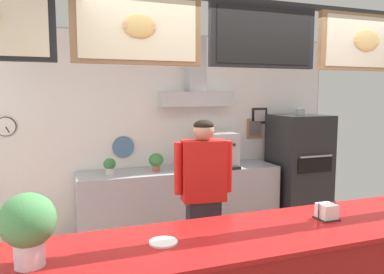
{
  "coord_description": "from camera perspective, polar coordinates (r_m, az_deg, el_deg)",
  "views": [
    {
      "loc": [
        -1.41,
        -2.54,
        1.93
      ],
      "look_at": [
        -0.22,
        0.75,
        1.52
      ],
      "focal_mm": 35.08,
      "sensor_mm": 36.0,
      "label": 1
    }
  ],
  "objects": [
    {
      "name": "shop_worker",
      "position": [
        3.76,
        1.75,
        -9.15
      ],
      "size": [
        0.58,
        0.28,
        1.68
      ],
      "rotation": [
        0.0,
        0.0,
        3.01
      ],
      "color": "#232328",
      "rests_on": "ground_plane"
    },
    {
      "name": "napkin_holder",
      "position": [
        2.96,
        19.78,
        -10.68
      ],
      "size": [
        0.15,
        0.14,
        0.13
      ],
      "color": "#262628",
      "rests_on": "service_counter"
    },
    {
      "name": "back_wall_assembly",
      "position": [
        5.17,
        -3.76,
        1.45
      ],
      "size": [
        5.22,
        2.84,
        2.76
      ],
      "color": "#9E9E99",
      "rests_on": "ground_plane"
    },
    {
      "name": "basil_vase",
      "position": [
        2.2,
        -23.64,
        -12.23
      ],
      "size": [
        0.29,
        0.29,
        0.4
      ],
      "color": "silver",
      "rests_on": "service_counter"
    },
    {
      "name": "potted_thyme",
      "position": [
        4.83,
        -12.42,
        -4.21
      ],
      "size": [
        0.16,
        0.16,
        0.2
      ],
      "color": "beige",
      "rests_on": "back_prep_counter"
    },
    {
      "name": "condiment_plate",
      "position": [
        2.39,
        -4.38,
        -15.64
      ],
      "size": [
        0.18,
        0.18,
        0.01
      ],
      "color": "white",
      "rests_on": "service_counter"
    },
    {
      "name": "espresso_machine",
      "position": [
        5.19,
        3.84,
        -2.01
      ],
      "size": [
        0.5,
        0.5,
        0.47
      ],
      "color": "#B7BABF",
      "rests_on": "back_prep_counter"
    },
    {
      "name": "potted_basil",
      "position": [
        4.91,
        -5.5,
        -3.62
      ],
      "size": [
        0.19,
        0.19,
        0.24
      ],
      "color": "#9E563D",
      "rests_on": "back_prep_counter"
    },
    {
      "name": "pizza_oven",
      "position": [
        5.81,
        15.91,
        -4.76
      ],
      "size": [
        0.74,
        0.76,
        1.72
      ],
      "color": "#232326",
      "rests_on": "ground_plane"
    },
    {
      "name": "back_prep_counter",
      "position": [
        5.18,
        -1.73,
        -9.96
      ],
      "size": [
        2.72,
        0.63,
        0.92
      ],
      "color": "#A3A5AD",
      "rests_on": "ground_plane"
    },
    {
      "name": "potted_sage",
      "position": [
        5.02,
        -1.14,
        -3.03
      ],
      "size": [
        0.24,
        0.24,
        0.29
      ],
      "color": "#4C4C51",
      "rests_on": "back_prep_counter"
    }
  ]
}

